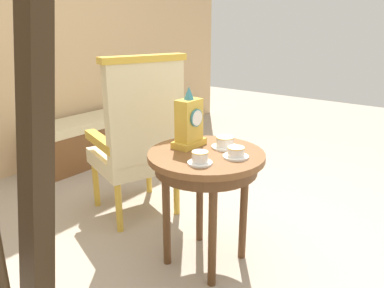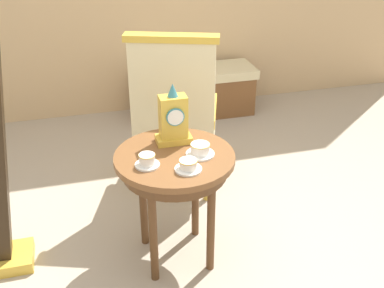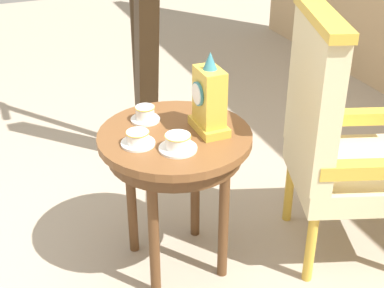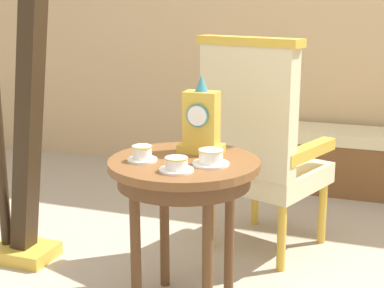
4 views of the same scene
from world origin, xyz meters
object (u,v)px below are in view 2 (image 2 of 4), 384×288
teacup_right (188,165)px  armchair (175,113)px  teacup_left (147,161)px  side_table (175,169)px  window_bench (195,92)px  teacup_center (200,150)px  mantel_clock (173,119)px

teacup_right → armchair: 0.85m
armchair → teacup_left: bearing=-112.9°
teacup_left → armchair: size_ratio=0.11×
teacup_left → teacup_right: bearing=-25.7°
side_table → armchair: armchair is taller
teacup_right → window_bench: teacup_right is taller
teacup_center → armchair: 0.72m
armchair → mantel_clock: bearing=-103.8°
teacup_center → window_bench: (0.50, 1.91, -0.48)m
teacup_left → armchair: bearing=67.1°
window_bench → armchair: bearing=-111.3°
teacup_left → armchair: 0.82m
window_bench → teacup_center: bearing=-104.7°
mantel_clock → window_bench: 1.93m
teacup_right → window_bench: 2.18m
teacup_center → mantel_clock: mantel_clock is taller
mantel_clock → teacup_center: bearing=-60.1°
side_table → mantel_clock: 0.26m
teacup_right → armchair: armchair is taller
mantel_clock → window_bench: size_ratio=0.30×
side_table → mantel_clock: size_ratio=1.99×
teacup_right → teacup_center: teacup_center is taller
mantel_clock → side_table: bearing=-101.5°
side_table → teacup_center: bearing=-15.6°
teacup_left → window_bench: (0.79, 1.95, -0.48)m
mantel_clock → armchair: bearing=76.2°
teacup_center → window_bench: size_ratio=0.13×
side_table → teacup_right: bearing=-79.6°
mantel_clock → window_bench: bearing=70.9°
armchair → window_bench: size_ratio=1.03×
teacup_right → teacup_center: (0.10, 0.13, 0.00)m
teacup_left → side_table: bearing=25.9°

